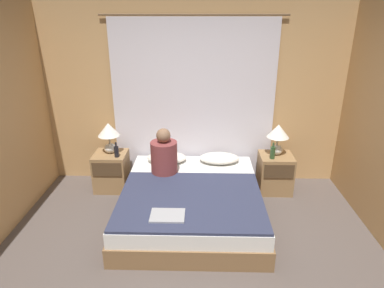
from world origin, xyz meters
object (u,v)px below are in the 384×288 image
Objects in this scene: lamp_right at (278,134)px; beer_bottle_on_left_stand at (116,151)px; nightstand_right at (275,173)px; laptop_on_bed at (168,215)px; pillow_right at (219,158)px; beer_bottle_on_right_stand at (273,152)px; bed at (191,202)px; nightstand_left at (111,171)px; person_left_in_bed at (164,156)px; lamp_left at (109,133)px; pillow_left at (167,158)px.

beer_bottle_on_left_stand is at bearing -176.17° from lamp_right.
lamp_right is (-0.00, 0.05, 0.55)m from nightstand_right.
beer_bottle_on_left_stand reaches higher than laptop_on_bed.
pillow_right is 0.73m from beer_bottle_on_right_stand.
beer_bottle_on_right_stand reaches higher than beer_bottle_on_left_stand.
beer_bottle_on_left_stand is (-2.17, -0.15, -0.21)m from lamp_right.
beer_bottle_on_left_stand is at bearing 122.75° from laptop_on_bed.
laptop_on_bed is at bearing -134.63° from lamp_right.
beer_bottle_on_left_stand is at bearing -177.37° from nightstand_right.
beer_bottle_on_right_stand is at bearing -13.18° from pillow_right.
bed is 1.50m from lamp_right.
beer_bottle_on_left_stand is (0.12, -0.10, 0.34)m from nightstand_left.
nightstand_right is 2.56× the size of beer_bottle_on_left_stand.
pillow_right is at bearing 178.68° from lamp_right.
person_left_in_bed is at bearing 133.89° from bed.
lamp_left is at bearing 123.57° from laptop_on_bed.
beer_bottle_on_right_stand reaches higher than pillow_left.
nightstand_left is 1.00× the size of nightstand_right.
laptop_on_bed is at bearing -84.22° from pillow_left.
nightstand_left is 0.55m from lamp_left.
lamp_left is 1.22× the size of laptop_on_bed.
beer_bottle_on_left_stand is (-0.66, 0.21, -0.03)m from person_left_in_bed.
pillow_left is at bearing 95.78° from laptop_on_bed.
lamp_left is 1.56m from pillow_right.
beer_bottle_on_left_stand reaches higher than pillow_left.
pillow_right is at bearing 0.00° from pillow_left.
beer_bottle_on_left_stand is at bearing -173.30° from pillow_right.
lamp_right is (2.29, 0.05, 0.55)m from nightstand_left.
pillow_right is (0.73, 0.00, 0.00)m from pillow_left.
lamp_left reaches higher than beer_bottle_on_left_stand.
nightstand_right is at bearing -90.00° from lamp_right.
pillow_right is (-0.78, 0.06, 0.19)m from nightstand_right.
lamp_left is at bearing 180.00° from lamp_right.
lamp_left is (-2.29, 0.05, 0.55)m from nightstand_right.
nightstand_right is at bearing 0.00° from nightstand_left.
beer_bottle_on_left_stand is (-0.66, -0.16, 0.16)m from pillow_left.
lamp_left is 2.29m from lamp_right.
nightstand_right reaches higher than bed.
lamp_left is 1.71m from laptop_on_bed.
bed is at bearing -29.76° from beer_bottle_on_left_stand.
beer_bottle_on_right_stand reaches higher than pillow_right.
bed is at bearing -147.47° from lamp_right.
person_left_in_bed is 1.06m from laptop_on_bed.
nightstand_left is at bearing -178.86° from lamp_right.
lamp_left is at bearing 147.47° from bed.
lamp_right is 1.22× the size of laptop_on_bed.
lamp_left is 0.70× the size of person_left_in_bed.
pillow_left and pillow_right have the same top height.
bed is 3.49× the size of pillow_right.
bed is at bearing -151.19° from beer_bottle_on_right_stand.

